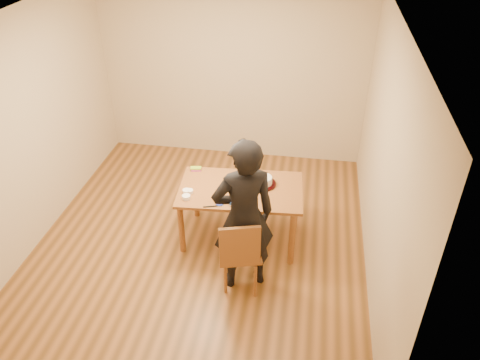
% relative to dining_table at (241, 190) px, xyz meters
% --- Properties ---
extents(room_shell, '(4.00, 4.50, 2.70)m').
position_rel_dining_table_xyz_m(room_shell, '(-0.47, 0.21, 0.62)').
color(room_shell, brown).
rests_on(room_shell, ground).
extents(dining_table, '(1.51, 0.96, 0.04)m').
position_rel_dining_table_xyz_m(dining_table, '(0.00, 0.00, 0.00)').
color(dining_table, brown).
rests_on(dining_table, floor).
extents(dining_chair, '(0.47, 0.47, 0.04)m').
position_rel_dining_table_xyz_m(dining_chair, '(0.15, -0.78, -0.28)').
color(dining_chair, brown).
rests_on(dining_chair, floor).
extents(cake_plate, '(0.31, 0.31, 0.02)m').
position_rel_dining_table_xyz_m(cake_plate, '(0.24, 0.12, 0.03)').
color(cake_plate, '#B40C15').
rests_on(cake_plate, dining_table).
extents(cake, '(0.23, 0.23, 0.07)m').
position_rel_dining_table_xyz_m(cake, '(0.24, 0.12, 0.08)').
color(cake, white).
rests_on(cake, cake_plate).
extents(frosting_dome, '(0.22, 0.22, 0.03)m').
position_rel_dining_table_xyz_m(frosting_dome, '(0.24, 0.12, 0.13)').
color(frosting_dome, white).
rests_on(frosting_dome, cake).
extents(frosting_tub, '(0.08, 0.08, 0.07)m').
position_rel_dining_table_xyz_m(frosting_tub, '(-0.04, -0.32, 0.05)').
color(frosting_tub, white).
rests_on(frosting_tub, dining_table).
extents(frosting_lid, '(0.09, 0.09, 0.01)m').
position_rel_dining_table_xyz_m(frosting_lid, '(-0.19, -0.34, 0.02)').
color(frosting_lid, '#172898').
rests_on(frosting_lid, dining_table).
extents(frosting_dollop, '(0.04, 0.04, 0.02)m').
position_rel_dining_table_xyz_m(frosting_dollop, '(-0.19, -0.34, 0.03)').
color(frosting_dollop, white).
rests_on(frosting_dollop, frosting_lid).
extents(ramekin_green, '(0.09, 0.09, 0.04)m').
position_rel_dining_table_xyz_m(ramekin_green, '(-0.58, -0.30, 0.04)').
color(ramekin_green, white).
rests_on(ramekin_green, dining_table).
extents(ramekin_yellow, '(0.08, 0.08, 0.04)m').
position_rel_dining_table_xyz_m(ramekin_yellow, '(-0.57, -0.18, 0.04)').
color(ramekin_yellow, white).
rests_on(ramekin_yellow, dining_table).
extents(ramekin_multi, '(0.09, 0.09, 0.04)m').
position_rel_dining_table_xyz_m(ramekin_multi, '(-0.61, -0.19, 0.04)').
color(ramekin_multi, white).
rests_on(ramekin_multi, dining_table).
extents(candy_box_pink, '(0.13, 0.08, 0.02)m').
position_rel_dining_table_xyz_m(candy_box_pink, '(-0.61, 0.31, 0.03)').
color(candy_box_pink, '#F138A1').
rests_on(candy_box_pink, dining_table).
extents(candy_box_green, '(0.14, 0.09, 0.02)m').
position_rel_dining_table_xyz_m(candy_box_green, '(-0.62, 0.31, 0.05)').
color(candy_box_green, green).
rests_on(candy_box_green, candy_box_pink).
extents(spatula, '(0.16, 0.06, 0.01)m').
position_rel_dining_table_xyz_m(spatula, '(-0.27, -0.41, 0.02)').
color(spatula, black).
rests_on(spatula, dining_table).
extents(person, '(0.78, 0.66, 1.81)m').
position_rel_dining_table_xyz_m(person, '(0.15, -0.73, 0.17)').
color(person, black).
rests_on(person, floor).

